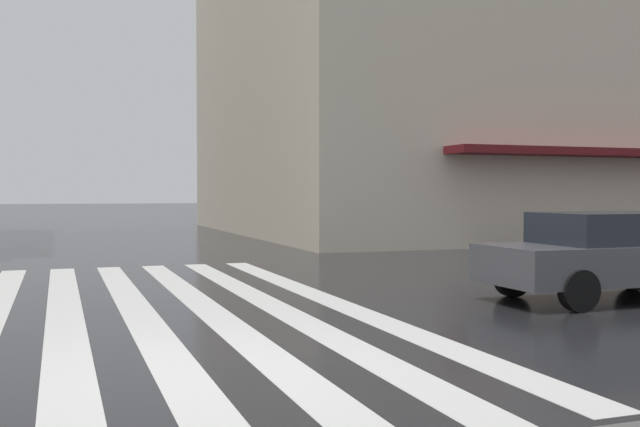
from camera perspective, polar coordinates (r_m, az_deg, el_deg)
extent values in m
plane|color=black|center=(7.34, -8.02, -12.02)|extent=(220.00, 220.00, 0.00)
cube|color=silver|center=(11.84, 0.63, -6.74)|extent=(13.00, 0.50, 0.01)
cube|color=silver|center=(11.54, -4.07, -6.97)|extent=(13.00, 0.50, 0.01)
cube|color=silver|center=(11.31, -8.99, -7.16)|extent=(13.00, 0.50, 0.01)
cube|color=silver|center=(11.17, -14.07, -7.30)|extent=(13.00, 0.50, 0.01)
cube|color=silver|center=(11.12, -19.25, -7.38)|extent=(13.00, 0.50, 0.01)
cube|color=beige|center=(35.91, 15.07, 10.96)|extent=(19.27, 26.44, 15.14)
cube|color=#4C4C51|center=(12.68, 21.56, -3.54)|extent=(1.75, 4.10, 0.60)
cube|color=#232833|center=(12.74, 22.09, -1.04)|extent=(1.54, 2.46, 0.50)
cylinder|color=black|center=(11.28, 19.52, -5.69)|extent=(0.20, 0.62, 0.62)
cylinder|color=black|center=(12.59, 14.75, -4.89)|extent=(0.20, 0.62, 0.62)
cylinder|color=black|center=(14.15, 23.15, -4.25)|extent=(0.20, 0.62, 0.62)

